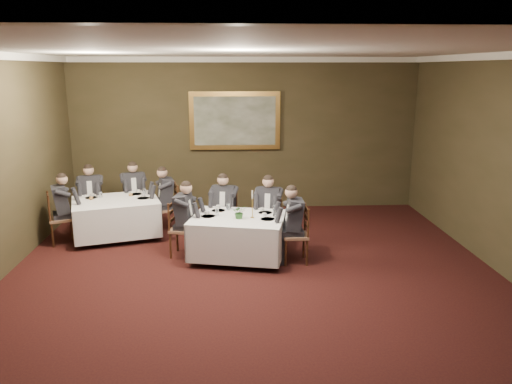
{
  "coord_description": "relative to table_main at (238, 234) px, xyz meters",
  "views": [
    {
      "loc": [
        -0.37,
        -6.57,
        3.25
      ],
      "look_at": [
        0.09,
        1.87,
        1.15
      ],
      "focal_mm": 35.0,
      "sensor_mm": 36.0,
      "label": 1
    }
  ],
  "objects": [
    {
      "name": "painting",
      "position": [
        -0.0,
        3.27,
        1.63
      ],
      "size": [
        2.08,
        0.09,
        1.33
      ],
      "color": "gold",
      "rests_on": "back_wall"
    },
    {
      "name": "chair_main_backright",
      "position": [
        0.59,
        0.7,
        -0.17
      ],
      "size": [
        0.54,
        0.52,
        1.0
      ],
      "rotation": [
        0.0,
        0.0,
        2.86
      ],
      "color": "brown",
      "rests_on": "ground"
    },
    {
      "name": "table_second",
      "position": [
        -2.37,
        1.27,
        0.0
      ],
      "size": [
        1.9,
        1.64,
        0.67
      ],
      "rotation": [
        0.0,
        0.0,
        0.29
      ],
      "color": "#311A0D",
      "rests_on": "ground"
    },
    {
      "name": "chair_main_endleft",
      "position": [
        -0.98,
        0.21,
        -0.17
      ],
      "size": [
        0.5,
        0.52,
        1.0
      ],
      "rotation": [
        0.0,
        0.0,
        -1.78
      ],
      "color": "brown",
      "rests_on": "ground"
    },
    {
      "name": "chair_sec_backright",
      "position": [
        -2.18,
        2.19,
        -0.17
      ],
      "size": [
        0.54,
        0.53,
        1.0
      ],
      "rotation": [
        0.0,
        0.0,
        3.43
      ],
      "color": "brown",
      "rests_on": "ground"
    },
    {
      "name": "diner_main_backleft",
      "position": [
        -0.24,
        0.88,
        0.06
      ],
      "size": [
        0.5,
        0.56,
        1.35
      ],
      "rotation": [
        0.0,
        0.0,
        2.9
      ],
      "color": "black",
      "rests_on": "chair_main_backleft"
    },
    {
      "name": "chair_sec_endright",
      "position": [
        -1.38,
        1.56,
        -0.17
      ],
      "size": [
        0.52,
        0.53,
        1.0
      ],
      "rotation": [
        0.0,
        0.0,
        1.83
      ],
      "color": "brown",
      "rests_on": "ground"
    },
    {
      "name": "diner_main_endright",
      "position": [
        0.97,
        -0.21,
        0.06
      ],
      "size": [
        0.48,
        0.42,
        1.35
      ],
      "rotation": [
        0.0,
        0.0,
        1.57
      ],
      "color": "black",
      "rests_on": "chair_main_endright"
    },
    {
      "name": "place_setting_table_second",
      "position": [
        -2.82,
        1.5,
        0.35
      ],
      "size": [
        0.33,
        0.31,
        0.14
      ],
      "color": "white",
      "rests_on": "table_second"
    },
    {
      "name": "chair_main_endright",
      "position": [
        0.98,
        -0.21,
        -0.17
      ],
      "size": [
        0.42,
        0.44,
        1.0
      ],
      "rotation": [
        0.0,
        0.0,
        1.57
      ],
      "color": "brown",
      "rests_on": "ground"
    },
    {
      "name": "chair_sec_endleft",
      "position": [
        -3.35,
        0.98,
        -0.17
      ],
      "size": [
        0.55,
        0.56,
        1.0
      ],
      "rotation": [
        0.0,
        0.0,
        -1.21
      ],
      "color": "brown",
      "rests_on": "ground"
    },
    {
      "name": "diner_main_backright",
      "position": [
        0.59,
        0.69,
        0.06
      ],
      "size": [
        0.52,
        0.57,
        1.35
      ],
      "rotation": [
        0.0,
        0.0,
        2.86
      ],
      "color": "black",
      "rests_on": "chair_main_backright"
    },
    {
      "name": "chair_sec_backleft",
      "position": [
        -3.01,
        1.94,
        -0.17
      ],
      "size": [
        0.5,
        0.49,
        1.0
      ],
      "rotation": [
        0.0,
        0.0,
        3.31
      ],
      "color": "brown",
      "rests_on": "ground"
    },
    {
      "name": "back_wall",
      "position": [
        0.23,
        3.33,
        1.3
      ],
      "size": [
        8.0,
        0.1,
        3.5
      ],
      "primitive_type": "cube",
      "color": "#362F1B",
      "rests_on": "ground"
    },
    {
      "name": "diner_sec_endleft",
      "position": [
        -3.34,
        0.98,
        0.06
      ],
      "size": [
        0.59,
        0.54,
        1.35
      ],
      "rotation": [
        0.0,
        0.0,
        -1.21
      ],
      "color": "black",
      "rests_on": "chair_sec_endleft"
    },
    {
      "name": "diner_main_endleft",
      "position": [
        -0.97,
        0.21,
        0.06
      ],
      "size": [
        0.55,
        0.49,
        1.35
      ],
      "rotation": [
        0.0,
        0.0,
        -1.78
      ],
      "color": "black",
      "rests_on": "chair_main_endleft"
    },
    {
      "name": "diner_sec_backleft",
      "position": [
        -3.01,
        1.93,
        0.06
      ],
      "size": [
        0.48,
        0.54,
        1.35
      ],
      "rotation": [
        0.0,
        0.0,
        3.31
      ],
      "color": "black",
      "rests_on": "chair_sec_backleft"
    },
    {
      "name": "diner_sec_endright",
      "position": [
        -1.4,
        1.56,
        0.06
      ],
      "size": [
        0.57,
        0.51,
        1.35
      ],
      "rotation": [
        0.0,
        0.0,
        1.83
      ],
      "color": "black",
      "rests_on": "chair_sec_endright"
    },
    {
      "name": "candlestick",
      "position": [
        0.24,
        -0.06,
        0.5
      ],
      "size": [
        0.07,
        0.07,
        0.49
      ],
      "color": "#B18C36",
      "rests_on": "table_main"
    },
    {
      "name": "chair_main_backleft",
      "position": [
        -0.24,
        0.89,
        -0.17
      ],
      "size": [
        0.53,
        0.51,
        1.0
      ],
      "rotation": [
        0.0,
        0.0,
        2.9
      ],
      "color": "brown",
      "rests_on": "ground"
    },
    {
      "name": "table_main",
      "position": [
        0.0,
        0.0,
        0.0
      ],
      "size": [
        1.81,
        1.53,
        0.67
      ],
      "rotation": [
        0.0,
        0.0,
        -0.22
      ],
      "color": "#311A0D",
      "rests_on": "ground"
    },
    {
      "name": "crown_molding",
      "position": [
        0.23,
        -1.67,
        2.99
      ],
      "size": [
        8.0,
        10.0,
        0.12
      ],
      "color": "white",
      "rests_on": "back_wall"
    },
    {
      "name": "centerpiece",
      "position": [
        0.02,
        -0.1,
        0.44
      ],
      "size": [
        0.23,
        0.2,
        0.25
      ],
      "primitive_type": "imported",
      "rotation": [
        0.0,
        0.0,
        0.05
      ],
      "color": "#2D5926",
      "rests_on": "table_main"
    },
    {
      "name": "place_setting_table_main",
      "position": [
        -0.29,
        0.44,
        0.35
      ],
      "size": [
        0.33,
        0.31,
        0.14
      ],
      "color": "white",
      "rests_on": "table_main"
    },
    {
      "name": "ground",
      "position": [
        0.23,
        -1.67,
        -0.45
      ],
      "size": [
        10.0,
        10.0,
        0.0
      ],
      "primitive_type": "plane",
      "color": "black",
      "rests_on": "ground"
    },
    {
      "name": "diner_sec_backright",
      "position": [
        -2.18,
        2.18,
        0.06
      ],
      "size": [
        0.52,
        0.57,
        1.35
      ],
      "rotation": [
        0.0,
        0.0,
        3.43
      ],
      "color": "black",
      "rests_on": "chair_sec_backright"
    },
    {
      "name": "ceiling",
      "position": [
        0.23,
        -1.67,
        3.05
      ],
      "size": [
        8.0,
        10.0,
        0.1
      ],
      "primitive_type": "cube",
      "color": "silver",
      "rests_on": "back_wall"
    }
  ]
}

